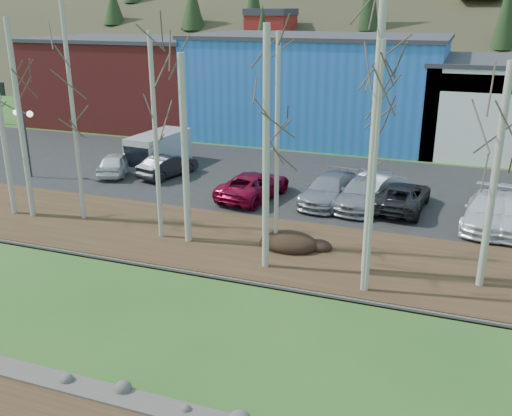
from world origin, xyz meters
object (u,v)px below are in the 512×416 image
at_px(car_1, 168,166).
at_px(car_9, 363,193).
at_px(car_0, 116,163).
at_px(car_3, 329,189).
at_px(car_6, 402,196).
at_px(van_grey, 157,150).
at_px(car_4, 329,193).
at_px(car_5, 378,186).
at_px(street_lamp, 24,125).
at_px(car_8, 488,211).
at_px(car_2, 254,185).

bearing_deg(car_1, car_9, -171.82).
relative_size(car_0, car_3, 0.79).
height_order(car_3, car_6, car_3).
bearing_deg(van_grey, car_4, -11.22).
distance_m(car_1, car_6, 14.84).
distance_m(car_0, car_9, 16.16).
distance_m(car_0, car_5, 16.74).
xyz_separation_m(street_lamp, car_6, (22.96, 1.89, -2.63)).
bearing_deg(car_5, car_6, 157.72).
bearing_deg(van_grey, car_6, -5.72).
xyz_separation_m(car_3, car_6, (3.93, 0.30, -0.04)).
height_order(car_1, car_3, car_3).
height_order(car_5, car_6, car_5).
distance_m(car_0, car_8, 22.54).
bearing_deg(car_5, car_9, 84.12).
bearing_deg(car_0, car_8, 157.46).
bearing_deg(car_9, car_6, 15.73).
xyz_separation_m(car_0, van_grey, (1.51, 2.73, 0.39)).
relative_size(car_6, car_8, 0.98).
distance_m(car_5, car_6, 1.88).
bearing_deg(car_9, car_8, 0.03).
xyz_separation_m(car_4, car_8, (8.13, -0.57, 0.14)).
bearing_deg(van_grey, car_5, -2.51).
bearing_deg(car_1, car_0, 26.58).
relative_size(street_lamp, car_0, 1.02).
bearing_deg(street_lamp, car_1, 30.55).
distance_m(car_1, car_3, 10.97).
bearing_deg(car_8, car_6, 172.03).
bearing_deg(car_2, car_8, -171.44).
height_order(car_2, car_3, car_3).
bearing_deg(car_8, van_grey, 174.96).
distance_m(car_4, car_9, 1.81).
height_order(car_3, car_8, car_8).
relative_size(car_0, car_1, 0.98).
bearing_deg(car_2, van_grey, -16.97).
bearing_deg(car_1, car_2, 176.81).
bearing_deg(car_5, car_0, 18.18).
xyz_separation_m(car_5, van_grey, (-15.22, 2.10, 0.33)).
bearing_deg(car_2, street_lamp, 12.90).
xyz_separation_m(car_5, car_6, (1.48, -1.17, -0.05)).
height_order(car_1, car_9, car_9).
relative_size(street_lamp, car_6, 0.82).
bearing_deg(car_0, car_5, 163.85).
xyz_separation_m(car_2, car_5, (6.65, 2.13, 0.04)).
relative_size(car_0, car_4, 1.11).
height_order(car_8, van_grey, van_grey).
relative_size(car_0, car_6, 0.80).
relative_size(car_1, car_4, 1.13).
relative_size(car_5, car_6, 0.90).
bearing_deg(street_lamp, car_2, 13.20).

